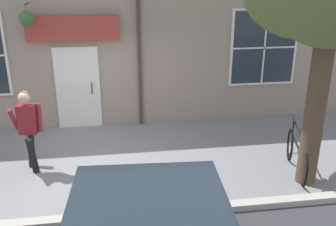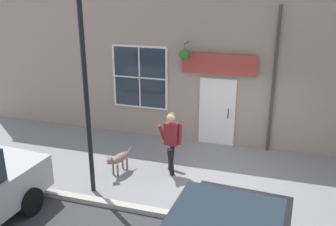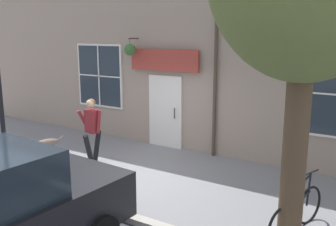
{
  "view_description": "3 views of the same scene",
  "coord_description": "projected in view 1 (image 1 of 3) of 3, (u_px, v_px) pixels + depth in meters",
  "views": [
    {
      "loc": [
        7.19,
        0.4,
        3.8
      ],
      "look_at": [
        -0.5,
        1.54,
        0.88
      ],
      "focal_mm": 40.0,
      "sensor_mm": 36.0,
      "label": 1
    },
    {
      "loc": [
        8.6,
        1.19,
        4.85
      ],
      "look_at": [
        -0.27,
        -1.52,
        1.55
      ],
      "focal_mm": 40.0,
      "sensor_mm": 36.0,
      "label": 2
    },
    {
      "loc": [
        6.85,
        5.18,
        3.3
      ],
      "look_at": [
        -0.4,
        0.66,
        1.47
      ],
      "focal_mm": 40.0,
      "sensor_mm": 36.0,
      "label": 3
    }
  ],
  "objects": [
    {
      "name": "storefront_facade",
      "position": [
        96.0,
        31.0,
        9.25
      ],
      "size": [
        0.95,
        18.0,
        4.88
      ],
      "color": "gray",
      "rests_on": "ground_plane"
    },
    {
      "name": "ground_plane",
      "position": [
        100.0,
        163.0,
        7.94
      ],
      "size": [
        90.0,
        90.0,
        0.0
      ],
      "primitive_type": "plane",
      "color": "gray"
    },
    {
      "name": "pedestrian_walking",
      "position": [
        28.0,
        124.0,
        7.35
      ],
      "size": [
        0.72,
        0.6,
        1.69
      ],
      "color": "black",
      "rests_on": "ground_plane"
    },
    {
      "name": "leaning_bicycle",
      "position": [
        297.0,
        153.0,
        7.55
      ],
      "size": [
        1.7,
        0.49,
        1.0
      ],
      "color": "black",
      "rests_on": "ground_plane"
    }
  ]
}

